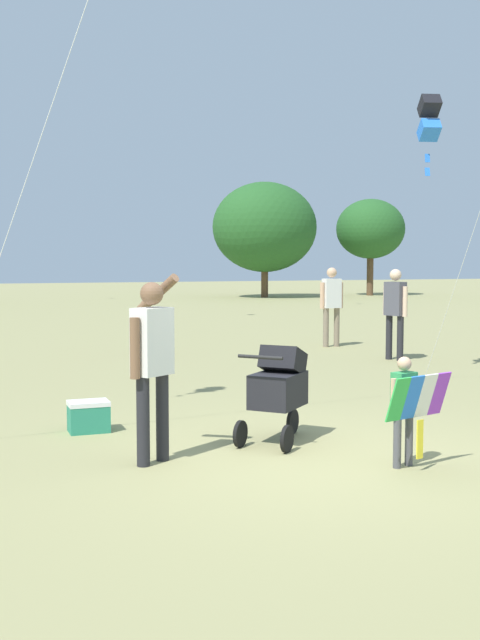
{
  "coord_description": "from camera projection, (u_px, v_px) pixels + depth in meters",
  "views": [
    {
      "loc": [
        -3.28,
        -6.65,
        1.93
      ],
      "look_at": [
        -0.45,
        0.99,
        1.3
      ],
      "focal_mm": 43.69,
      "sensor_mm": 36.0,
      "label": 1
    }
  ],
  "objects": [
    {
      "name": "stroller",
      "position": [
        279.0,
        385.0,
        8.23
      ],
      "size": [
        0.99,
        0.97,
        1.03
      ],
      "color": "black",
      "rests_on": "ground"
    },
    {
      "name": "cooler_box",
      "position": [
        89.0,
        416.0,
        8.74
      ],
      "size": [
        0.45,
        0.33,
        0.35
      ],
      "color": "#288466",
      "rests_on": "ground"
    },
    {
      "name": "person_adult_flyer",
      "position": [
        152.0,
        355.0,
        7.33
      ],
      "size": [
        0.54,
        0.68,
        1.8
      ],
      "color": "#232328",
      "rests_on": "ground"
    },
    {
      "name": "ground_plane",
      "position": [
        319.0,
        460.0,
        7.5
      ],
      "size": [
        120.0,
        120.0,
        0.0
      ],
      "primitive_type": "plane",
      "color": "#938E5B"
    },
    {
      "name": "kite_green_novelty",
      "position": [
        430.0,
        119.0,
        12.45
      ],
      "size": [
        0.39,
        2.24,
        4.57
      ],
      "color": "black",
      "rests_on": "ground"
    },
    {
      "name": "person_back_turned",
      "position": [
        395.0,
        307.0,
        14.96
      ],
      "size": [
        0.35,
        0.54,
        1.76
      ],
      "color": "#232328",
      "rests_on": "ground"
    },
    {
      "name": "child_with_butterfly_kite",
      "position": [
        407.0,
        402.0,
        7.2
      ],
      "size": [
        0.74,
        0.44,
        1.04
      ],
      "color": "#4C4C51",
      "rests_on": "ground"
    },
    {
      "name": "person_red_shirt",
      "position": [
        332.0,
        300.0,
        17.27
      ],
      "size": [
        0.57,
        0.24,
        1.76
      ],
      "color": "#7F705B",
      "rests_on": "ground"
    },
    {
      "name": "person_kid_running",
      "position": [
        144.0,
        323.0,
        15.73
      ],
      "size": [
        0.28,
        0.27,
        1.12
      ],
      "color": "#33384C",
      "rests_on": "ground"
    }
  ]
}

